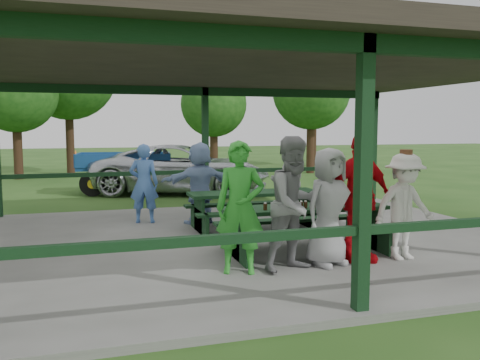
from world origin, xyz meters
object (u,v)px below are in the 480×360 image
object	(u,v)px
contestant_green	(240,207)
spectator_grey	(288,181)
contestant_grey_left	(295,204)
contestant_white_fedora	(404,206)
pickup_truck	(182,169)
picnic_table_far	(254,205)
contestant_grey_mid	(329,207)
contestant_red	(359,198)
farm_trailer	(125,171)
spectator_lblue	(200,183)
picnic_table_near	(304,223)
spectator_blue	(144,183)

from	to	relation	value
contestant_green	spectator_grey	distance (m)	4.35
contestant_grey_left	contestant_white_fedora	bearing A→B (deg)	-15.25
spectator_grey	pickup_truck	xyz separation A→B (m)	(-1.32, 5.74, -0.15)
picnic_table_far	contestant_white_fedora	xyz separation A→B (m)	(1.46, -2.87, 0.35)
contestant_grey_mid	contestant_red	distance (m)	0.53
contestant_green	farm_trailer	distance (m)	10.19
spectator_lblue	farm_trailer	world-z (taller)	spectator_lblue
contestant_red	pickup_truck	xyz separation A→B (m)	(-0.94, 9.43, -0.30)
spectator_grey	picnic_table_far	bearing A→B (deg)	50.87
spectator_lblue	pickup_truck	bearing A→B (deg)	-106.13
picnic_table_near	spectator_grey	distance (m)	3.05
picnic_table_far	contestant_white_fedora	size ratio (longest dim) A/B	1.53
farm_trailer	contestant_red	bearing A→B (deg)	-68.20
spectator_blue	spectator_grey	size ratio (longest dim) A/B	1.01
picnic_table_near	contestant_green	bearing A→B (deg)	-148.03
contestant_grey_left	spectator_blue	xyz separation A→B (m)	(-1.64, 4.25, -0.11)
contestant_white_fedora	pickup_truck	bearing A→B (deg)	97.22
picnic_table_far	spectator_blue	bearing A→B (deg)	146.96
picnic_table_near	contestant_red	distance (m)	1.08
contestant_grey_left	spectator_grey	distance (m)	4.10
picnic_table_far	contestant_grey_left	xyz separation A→B (m)	(-0.37, -2.94, 0.48)
contestant_red	contestant_grey_left	bearing A→B (deg)	-179.38
contestant_green	pickup_truck	bearing A→B (deg)	102.61
spectator_lblue	farm_trailer	size ratio (longest dim) A/B	0.43
contestant_grey_left	farm_trailer	world-z (taller)	contestant_grey_left
picnic_table_far	pickup_truck	bearing A→B (deg)	91.94
picnic_table_near	contestant_white_fedora	bearing A→B (deg)	-34.32
picnic_table_near	contestant_green	size ratio (longest dim) A/B	1.47
contestant_grey_left	picnic_table_far	bearing A→B (deg)	65.39
contestant_red	pickup_truck	size ratio (longest dim) A/B	0.35
picnic_table_far	spectator_blue	world-z (taller)	spectator_blue
picnic_table_near	contestant_grey_left	size ratio (longest dim) A/B	1.43
picnic_table_far	farm_trailer	bearing A→B (deg)	105.20
contestant_white_fedora	pickup_truck	size ratio (longest dim) A/B	0.30
spectator_grey	picnic_table_near	bearing A→B (deg)	84.23
contestant_white_fedora	spectator_lblue	bearing A→B (deg)	119.01
contestant_grey_left	spectator_lblue	size ratio (longest dim) A/B	1.11
spectator_blue	spectator_grey	world-z (taller)	spectator_blue
contestant_red	contestant_white_fedora	xyz separation A→B (m)	(0.74, -0.08, -0.16)
pickup_truck	spectator_grey	bearing A→B (deg)	-148.07
spectator_grey	spectator_blue	bearing A→B (deg)	4.10
contestant_grey_left	contestant_white_fedora	size ratio (longest dim) A/B	1.13
contestant_green	contestant_red	xyz separation A→B (m)	(1.87, 0.04, 0.05)
contestant_white_fedora	spectator_grey	size ratio (longest dim) A/B	1.02
picnic_table_far	contestant_grey_mid	world-z (taller)	contestant_grey_mid
spectator_grey	pickup_truck	bearing A→B (deg)	-65.28
picnic_table_far	contestant_green	bearing A→B (deg)	-112.11
contestant_red	spectator_grey	xyz separation A→B (m)	(0.38, 3.68, -0.15)
contestant_grey_left	farm_trailer	distance (m)	10.38
spectator_blue	pickup_truck	xyz separation A→B (m)	(1.79, 5.33, -0.16)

